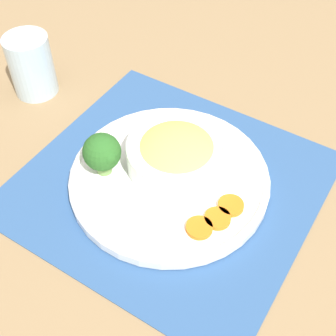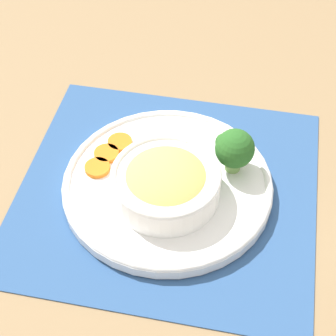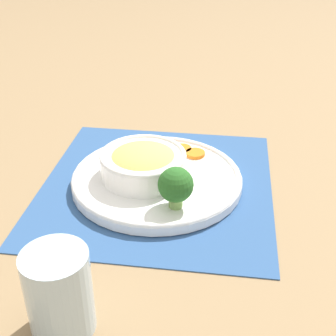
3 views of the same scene
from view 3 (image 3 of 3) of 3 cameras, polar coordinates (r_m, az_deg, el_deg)
The scene contains 9 objects.
ground_plane at distance 0.85m, azimuth -1.35°, elevation -2.14°, with size 4.00×4.00×0.00m, color #8C704C.
placemat at distance 0.85m, azimuth -1.35°, elevation -2.02°, with size 0.47×0.45×0.00m.
plate at distance 0.84m, azimuth -1.36°, elevation -1.26°, with size 0.31×0.31×0.02m.
bowl at distance 0.83m, azimuth -3.03°, elevation 0.73°, with size 0.15×0.15×0.06m.
broccoli_floret at distance 0.74m, azimuth 0.97°, elevation -2.09°, with size 0.06×0.06×0.07m.
carrot_slice_near at distance 0.91m, azimuth 3.34°, elevation 1.77°, with size 0.04×0.04×0.01m.
carrot_slice_middle at distance 0.92m, azimuth 1.72°, elevation 2.30°, with size 0.04×0.04×0.01m.
carrot_slice_far at distance 0.93m, azimuth -0.09°, elevation 2.58°, with size 0.04×0.04×0.01m.
water_glass at distance 0.58m, azimuth -13.06°, elevation -14.99°, with size 0.08×0.08×0.11m.
Camera 3 is at (0.71, 0.05, 0.46)m, focal length 50.00 mm.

